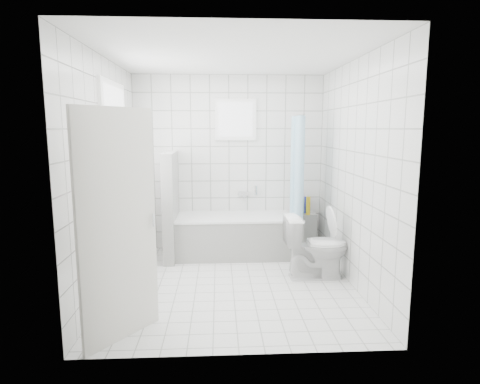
{
  "coord_description": "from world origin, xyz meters",
  "views": [
    {
      "loc": [
        -0.15,
        -4.51,
        1.82
      ],
      "look_at": [
        0.1,
        0.35,
        1.05
      ],
      "focal_mm": 30.0,
      "sensor_mm": 36.0,
      "label": 1
    }
  ],
  "objects": [
    {
      "name": "curtain_rod",
      "position": [
        0.95,
        1.1,
        2.0
      ],
      "size": [
        0.02,
        0.8,
        0.02
      ],
      "primitive_type": "cylinder",
      "rotation": [
        1.57,
        0.0,
        0.0
      ],
      "color": "silver",
      "rests_on": "wall_back"
    },
    {
      "name": "tiled_ledge",
      "position": [
        1.11,
        1.38,
        0.28
      ],
      "size": [
        0.4,
        0.24,
        0.55
      ],
      "primitive_type": "cube",
      "color": "white",
      "rests_on": "ground"
    },
    {
      "name": "window_back",
      "position": [
        0.1,
        1.46,
        1.95
      ],
      "size": [
        0.5,
        0.01,
        0.5
      ],
      "primitive_type": "cube",
      "color": "white",
      "rests_on": "wall_back"
    },
    {
      "name": "window_sill",
      "position": [
        -1.31,
        0.3,
        0.86
      ],
      "size": [
        0.18,
        1.02,
        0.08
      ],
      "primitive_type": "cube",
      "color": "white",
      "rests_on": "wall_left"
    },
    {
      "name": "shower_curtain",
      "position": [
        0.95,
        0.97,
        1.1
      ],
      "size": [
        0.14,
        0.48,
        1.78
      ],
      "primitive_type": null,
      "color": "#439BC7",
      "rests_on": "curtain_rod"
    },
    {
      "name": "wall_right",
      "position": [
        1.4,
        0.0,
        1.3
      ],
      "size": [
        0.02,
        3.0,
        2.6
      ],
      "primitive_type": "cube",
      "color": "white",
      "rests_on": "ground"
    },
    {
      "name": "tub_faucet",
      "position": [
        0.22,
        1.46,
        0.85
      ],
      "size": [
        0.18,
        0.06,
        0.06
      ],
      "primitive_type": "cube",
      "color": "silver",
      "rests_on": "wall_back"
    },
    {
      "name": "door",
      "position": [
        -1.0,
        -1.16,
        1.0
      ],
      "size": [
        0.52,
        0.66,
        2.0
      ],
      "primitive_type": "cube",
      "rotation": [
        0.0,
        0.0,
        -0.66
      ],
      "color": "silver",
      "rests_on": "ground"
    },
    {
      "name": "ceiling",
      "position": [
        0.0,
        0.0,
        2.6
      ],
      "size": [
        3.0,
        3.0,
        0.0
      ],
      "primitive_type": "plane",
      "rotation": [
        3.14,
        0.0,
        0.0
      ],
      "color": "white",
      "rests_on": "ground"
    },
    {
      "name": "toilet",
      "position": [
        1.03,
        0.18,
        0.39
      ],
      "size": [
        0.77,
        0.45,
        0.78
      ],
      "primitive_type": "imported",
      "rotation": [
        0.0,
        0.0,
        1.59
      ],
      "color": "white",
      "rests_on": "ground"
    },
    {
      "name": "ground",
      "position": [
        0.0,
        0.0,
        0.0
      ],
      "size": [
        3.0,
        3.0,
        0.0
      ],
      "primitive_type": "plane",
      "color": "white",
      "rests_on": "ground"
    },
    {
      "name": "ledge_bottles",
      "position": [
        1.12,
        1.35,
        0.68
      ],
      "size": [
        0.17,
        0.19,
        0.28
      ],
      "color": "red",
      "rests_on": "tiled_ledge"
    },
    {
      "name": "sill_bottles",
      "position": [
        -1.3,
        0.25,
        1.04
      ],
      "size": [
        0.18,
        0.73,
        0.33
      ],
      "color": "#33C9E7",
      "rests_on": "window_sill"
    },
    {
      "name": "partition_wall",
      "position": [
        -0.83,
        1.07,
        0.75
      ],
      "size": [
        0.15,
        0.85,
        1.5
      ],
      "primitive_type": "cube",
      "color": "white",
      "rests_on": "ground"
    },
    {
      "name": "wall_left",
      "position": [
        -1.4,
        0.0,
        1.3
      ],
      "size": [
        0.02,
        3.0,
        2.6
      ],
      "primitive_type": "cube",
      "color": "white",
      "rests_on": "ground"
    },
    {
      "name": "wall_front",
      "position": [
        0.0,
        -1.5,
        1.3
      ],
      "size": [
        2.8,
        0.02,
        2.6
      ],
      "primitive_type": "cube",
      "color": "white",
      "rests_on": "ground"
    },
    {
      "name": "bathtub",
      "position": [
        0.12,
        1.12,
        0.29
      ],
      "size": [
        1.78,
        0.77,
        0.58
      ],
      "color": "white",
      "rests_on": "ground"
    },
    {
      "name": "wall_back",
      "position": [
        0.0,
        1.5,
        1.3
      ],
      "size": [
        2.8,
        0.02,
        2.6
      ],
      "primitive_type": "cube",
      "color": "white",
      "rests_on": "ground"
    },
    {
      "name": "window_left",
      "position": [
        -1.35,
        0.3,
        1.6
      ],
      "size": [
        0.01,
        0.9,
        1.4
      ],
      "primitive_type": "cube",
      "color": "white",
      "rests_on": "wall_left"
    }
  ]
}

